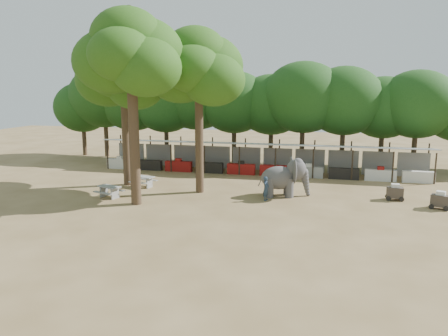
% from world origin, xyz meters
% --- Properties ---
extents(ground, '(100.00, 100.00, 0.00)m').
position_xyz_m(ground, '(0.00, 0.00, 0.00)').
color(ground, brown).
rests_on(ground, ground).
extents(vendor_stalls, '(28.00, 2.99, 2.80)m').
position_xyz_m(vendor_stalls, '(-0.00, 13.84, 1.18)').
color(vendor_stalls, '#A1A4A9').
rests_on(vendor_stalls, ground).
extents(yard_tree_left, '(7.10, 6.90, 11.02)m').
position_xyz_m(yard_tree_left, '(-9.13, 7.19, 8.20)').
color(yard_tree_left, '#332316').
rests_on(yard_tree_left, ground).
extents(yard_tree_center, '(7.10, 6.90, 12.04)m').
position_xyz_m(yard_tree_center, '(-6.13, 2.19, 9.21)').
color(yard_tree_center, '#332316').
rests_on(yard_tree_center, ground).
extents(yard_tree_back, '(7.10, 6.90, 11.36)m').
position_xyz_m(yard_tree_back, '(-3.13, 6.19, 8.54)').
color(yard_tree_back, '#332316').
rests_on(yard_tree_back, ground).
extents(backdrop_trees, '(46.46, 5.95, 8.33)m').
position_xyz_m(backdrop_trees, '(0.00, 19.00, 5.51)').
color(backdrop_trees, '#332316').
rests_on(backdrop_trees, ground).
extents(elephant, '(3.53, 2.60, 2.62)m').
position_xyz_m(elephant, '(2.94, 6.26, 1.31)').
color(elephant, '#424040').
rests_on(elephant, ground).
extents(handler, '(0.48, 0.63, 1.59)m').
position_xyz_m(handler, '(1.87, 4.84, 0.80)').
color(handler, '#26384C').
rests_on(handler, ground).
extents(picnic_table_near, '(2.00, 1.91, 0.80)m').
position_xyz_m(picnic_table_near, '(-8.44, 3.05, 0.52)').
color(picnic_table_near, gray).
rests_on(picnic_table_near, ground).
extents(picnic_table_far, '(1.91, 1.79, 0.81)m').
position_xyz_m(picnic_table_far, '(-7.51, 6.50, 0.53)').
color(picnic_table_far, gray).
rests_on(picnic_table_far, ground).
extents(cart_front, '(1.32, 1.10, 1.11)m').
position_xyz_m(cart_front, '(12.47, 5.28, 0.55)').
color(cart_front, '#342B23').
rests_on(cart_front, ground).
extents(cart_back, '(1.12, 0.74, 1.09)m').
position_xyz_m(cart_back, '(10.08, 6.88, 0.54)').
color(cart_back, '#342B23').
rests_on(cart_back, ground).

